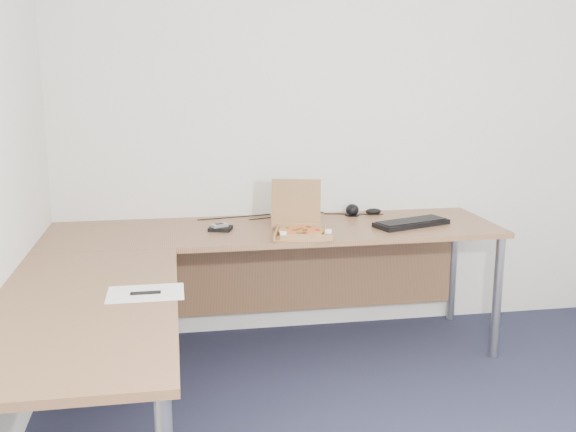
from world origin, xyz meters
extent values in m
cube|color=brown|center=(-0.50, 1.40, 0.71)|extent=(2.50, 0.70, 0.03)
cube|color=brown|center=(-1.40, 0.30, 0.71)|extent=(0.70, 1.50, 0.03)
cylinder|color=gray|center=(0.70, 1.70, 0.35)|extent=(0.05, 0.05, 0.70)
cube|color=#A87747|center=(-0.39, 1.20, 0.73)|extent=(0.27, 0.27, 0.01)
cube|color=#A87747|center=(-0.39, 1.35, 0.87)|extent=(0.27, 0.05, 0.27)
cylinder|color=gold|center=(-0.39, 1.20, 0.75)|extent=(0.24, 0.24, 0.02)
cylinder|color=red|center=(-0.39, 1.20, 0.76)|extent=(0.21, 0.21, 0.00)
cylinder|color=silver|center=(-0.27, 1.65, 0.79)|extent=(0.06, 0.06, 0.11)
cube|color=black|center=(0.26, 1.32, 0.74)|extent=(0.46, 0.29, 0.03)
ellipsoid|color=black|center=(0.14, 1.65, 0.75)|extent=(0.11, 0.08, 0.04)
cube|color=black|center=(-0.81, 1.39, 0.74)|extent=(0.14, 0.13, 0.02)
cube|color=#B2B5BA|center=(-0.81, 1.39, 0.76)|extent=(0.10, 0.08, 0.02)
cube|color=white|center=(-1.17, 0.38, 0.73)|extent=(0.30, 0.21, 0.00)
ellipsoid|color=black|center=(0.01, 1.64, 0.77)|extent=(0.09, 0.09, 0.08)
camera|label=1|loc=(-1.04, -2.14, 1.58)|focal=41.26mm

